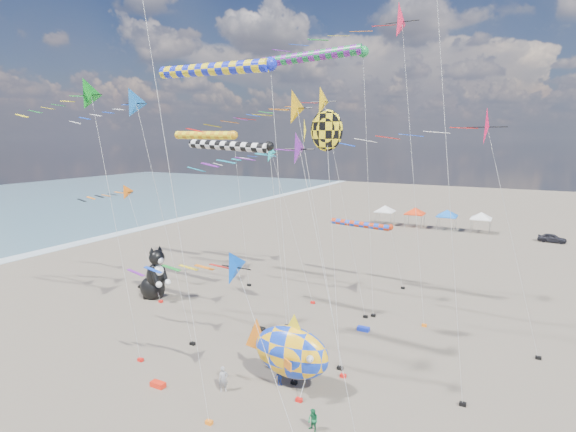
{
  "coord_description": "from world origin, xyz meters",
  "views": [
    {
      "loc": [
        14.09,
        -13.82,
        14.52
      ],
      "look_at": [
        0.6,
        12.0,
        9.43
      ],
      "focal_mm": 28.0,
      "sensor_mm": 36.0,
      "label": 1
    }
  ],
  "objects_px": {
    "child_green": "(313,420)",
    "child_blue": "(280,377)",
    "parked_car": "(552,238)",
    "cat_inflatable": "(154,272)",
    "fish_inflatable": "(290,352)",
    "person_adult": "(223,379)"
  },
  "relations": [
    {
      "from": "fish_inflatable",
      "to": "child_blue",
      "type": "xyz_separation_m",
      "value": [
        -0.72,
        -0.0,
        -1.79
      ]
    },
    {
      "from": "cat_inflatable",
      "to": "fish_inflatable",
      "type": "xyz_separation_m",
      "value": [
        17.87,
        -7.58,
        -0.21
      ]
    },
    {
      "from": "person_adult",
      "to": "parked_car",
      "type": "xyz_separation_m",
      "value": [
        18.83,
        52.34,
        -0.14
      ]
    },
    {
      "from": "fish_inflatable",
      "to": "child_green",
      "type": "bearing_deg",
      "value": -46.68
    },
    {
      "from": "cat_inflatable",
      "to": "person_adult",
      "type": "distance_m",
      "value": 17.57
    },
    {
      "from": "fish_inflatable",
      "to": "parked_car",
      "type": "xyz_separation_m",
      "value": [
        15.53,
        50.26,
        -1.68
      ]
    },
    {
      "from": "child_green",
      "to": "parked_car",
      "type": "relative_size",
      "value": 0.33
    },
    {
      "from": "parked_car",
      "to": "child_blue",
      "type": "bearing_deg",
      "value": 168.67
    },
    {
      "from": "fish_inflatable",
      "to": "person_adult",
      "type": "distance_m",
      "value": 4.19
    },
    {
      "from": "child_green",
      "to": "person_adult",
      "type": "bearing_deg",
      "value": -167.63
    },
    {
      "from": "child_green",
      "to": "child_blue",
      "type": "xyz_separation_m",
      "value": [
        -3.53,
        2.98,
        -0.09
      ]
    },
    {
      "from": "person_adult",
      "to": "parked_car",
      "type": "relative_size",
      "value": 0.42
    },
    {
      "from": "fish_inflatable",
      "to": "parked_car",
      "type": "height_order",
      "value": "fish_inflatable"
    },
    {
      "from": "fish_inflatable",
      "to": "child_green",
      "type": "xyz_separation_m",
      "value": [
        2.81,
        -2.98,
        -1.69
      ]
    },
    {
      "from": "fish_inflatable",
      "to": "child_blue",
      "type": "relative_size",
      "value": 6.24
    },
    {
      "from": "child_green",
      "to": "parked_car",
      "type": "distance_m",
      "value": 54.74
    },
    {
      "from": "fish_inflatable",
      "to": "person_adult",
      "type": "bearing_deg",
      "value": -147.7
    },
    {
      "from": "child_green",
      "to": "child_blue",
      "type": "bearing_deg",
      "value": 160.56
    },
    {
      "from": "cat_inflatable",
      "to": "parked_car",
      "type": "height_order",
      "value": "cat_inflatable"
    },
    {
      "from": "person_adult",
      "to": "child_blue",
      "type": "xyz_separation_m",
      "value": [
        2.58,
        2.08,
        -0.24
      ]
    },
    {
      "from": "child_blue",
      "to": "parked_car",
      "type": "xyz_separation_m",
      "value": [
        16.25,
        50.26,
        0.11
      ]
    },
    {
      "from": "parked_car",
      "to": "fish_inflatable",
      "type": "bearing_deg",
      "value": 169.41
    }
  ]
}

